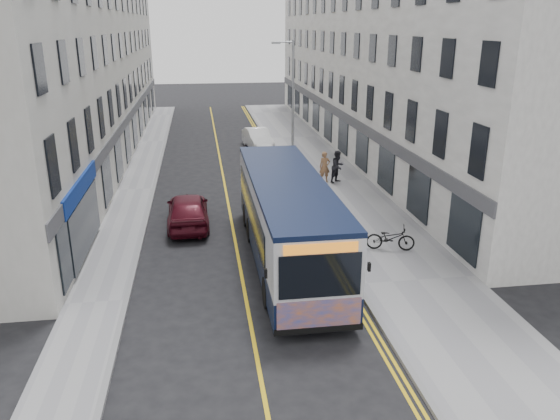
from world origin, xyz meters
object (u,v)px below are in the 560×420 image
object	(u,v)px
bicycle	(391,238)
pedestrian_far	(338,166)
streetlamp	(291,104)
car_maroon	(188,210)
car_white	(258,139)
pedestrian_near	(325,167)
city_bus	(287,217)

from	to	relation	value
bicycle	pedestrian_far	xyz separation A→B (m)	(0.34, 10.11, 0.42)
streetlamp	car_maroon	size ratio (longest dim) A/B	1.73
pedestrian_far	car_white	bearing A→B (deg)	71.34
pedestrian_near	pedestrian_far	bearing A→B (deg)	-16.20
pedestrian_far	car_maroon	xyz separation A→B (m)	(-8.53, -5.78, -0.27)
city_bus	bicycle	world-z (taller)	city_bus
streetlamp	pedestrian_near	world-z (taller)	streetlamp
bicycle	car_maroon	xyz separation A→B (m)	(-8.19, 4.33, 0.16)
bicycle	car_white	distance (m)	20.69
city_bus	bicycle	size ratio (longest dim) A/B	5.98
city_bus	car_white	world-z (taller)	city_bus
city_bus	car_white	size ratio (longest dim) A/B	2.62
city_bus	pedestrian_near	size ratio (longest dim) A/B	6.56
bicycle	car_maroon	world-z (taller)	car_maroon
pedestrian_far	car_maroon	world-z (taller)	pedestrian_far
streetlamp	bicycle	bearing A→B (deg)	-80.75
car_white	streetlamp	bearing A→B (deg)	-88.79
pedestrian_near	streetlamp	bearing A→B (deg)	126.77
car_maroon	bicycle	bearing A→B (deg)	151.17
streetlamp	city_bus	xyz separation A→B (m)	(-2.29, -12.71, -2.53)
bicycle	car_maroon	size ratio (longest dim) A/B	0.42
bicycle	streetlamp	bearing A→B (deg)	24.88
city_bus	bicycle	xyz separation A→B (m)	(4.31, 0.30, -1.22)
city_bus	car_maroon	bearing A→B (deg)	129.93
city_bus	car_maroon	size ratio (longest dim) A/B	2.52
city_bus	bicycle	distance (m)	4.49
pedestrian_far	car_maroon	size ratio (longest dim) A/B	0.40
city_bus	car_maroon	distance (m)	6.13
pedestrian_near	pedestrian_far	xyz separation A→B (m)	(0.73, -0.20, 0.05)
streetlamp	pedestrian_near	bearing A→B (deg)	-52.21
car_white	bicycle	bearing A→B (deg)	-88.23
streetlamp	bicycle	distance (m)	13.12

